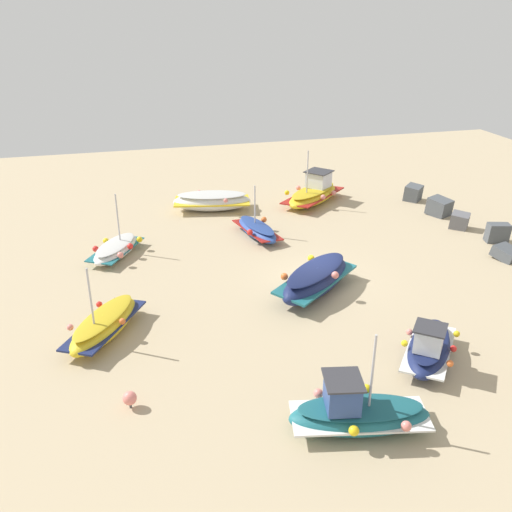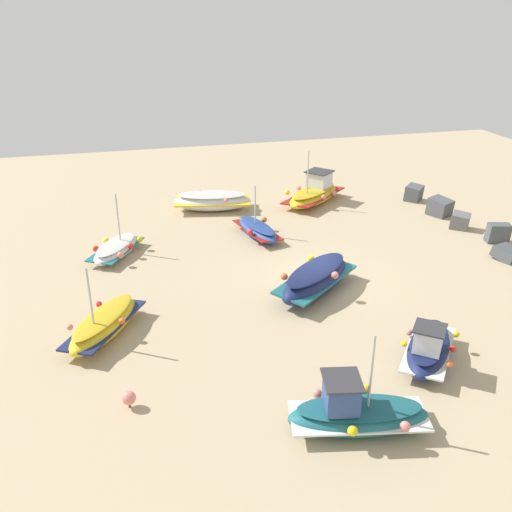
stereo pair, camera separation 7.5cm
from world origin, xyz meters
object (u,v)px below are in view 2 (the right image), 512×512
object	(u,v)px
fishing_boat_4	(314,193)
fishing_boat_5	(116,249)
fishing_boat_1	(104,324)
mooring_buoy_0	(129,398)
fishing_boat_0	(429,348)
fishing_boat_6	(257,230)
fishing_boat_2	(316,279)
fishing_boat_3	(212,201)
fishing_boat_7	(356,413)

from	to	relation	value
fishing_boat_4	fishing_boat_5	distance (m)	14.14
fishing_boat_1	mooring_buoy_0	size ratio (longest dim) A/B	7.27
fishing_boat_0	mooring_buoy_0	size ratio (longest dim) A/B	6.28
fishing_boat_5	fishing_boat_6	size ratio (longest dim) A/B	0.98
fishing_boat_2	fishing_boat_3	bearing A→B (deg)	61.86
fishing_boat_0	fishing_boat_1	bearing A→B (deg)	-73.88
fishing_boat_1	fishing_boat_4	distance (m)	19.15
fishing_boat_3	mooring_buoy_0	xyz separation A→B (m)	(18.36, -6.19, -0.23)
fishing_boat_0	mooring_buoy_0	distance (m)	10.84
fishing_boat_1	mooring_buoy_0	xyz separation A→B (m)	(4.69, 0.72, -0.15)
fishing_boat_1	fishing_boat_5	xyz separation A→B (m)	(-7.86, 0.69, -0.13)
fishing_boat_0	fishing_boat_6	distance (m)	13.76
mooring_buoy_0	fishing_boat_0	bearing A→B (deg)	89.23
fishing_boat_3	fishing_boat_6	distance (m)	5.34
mooring_buoy_0	fishing_boat_7	bearing A→B (deg)	67.66
fishing_boat_3	fishing_boat_4	bearing A→B (deg)	8.79
fishing_boat_6	mooring_buoy_0	size ratio (longest dim) A/B	6.69
fishing_boat_2	fishing_boat_4	distance (m)	12.77
fishing_boat_3	fishing_boat_4	xyz separation A→B (m)	(0.29, 6.80, 0.05)
fishing_boat_7	mooring_buoy_0	size ratio (longest dim) A/B	7.50
fishing_boat_1	mooring_buoy_0	world-z (taller)	fishing_boat_1
fishing_boat_0	fishing_boat_4	distance (m)	18.34
fishing_boat_0	fishing_boat_7	bearing A→B (deg)	-17.92
fishing_boat_3	mooring_buoy_0	size ratio (longest dim) A/B	8.47
fishing_boat_4	mooring_buoy_0	size ratio (longest dim) A/B	8.55
fishing_boat_1	fishing_boat_4	world-z (taller)	fishing_boat_4
fishing_boat_5	fishing_boat_7	size ratio (longest dim) A/B	0.87
fishing_boat_2	fishing_boat_7	bearing A→B (deg)	-141.70
fishing_boat_2	fishing_boat_5	size ratio (longest dim) A/B	1.23
fishing_boat_0	fishing_boat_5	bearing A→B (deg)	-100.59
fishing_boat_5	mooring_buoy_0	bearing A→B (deg)	30.33
fishing_boat_6	fishing_boat_7	bearing A→B (deg)	-15.99
fishing_boat_3	fishing_boat_6	size ratio (longest dim) A/B	1.27
fishing_boat_3	fishing_boat_4	distance (m)	6.80
fishing_boat_7	fishing_boat_4	bearing A→B (deg)	-94.95
fishing_boat_0	fishing_boat_1	size ratio (longest dim) A/B	0.86
fishing_boat_3	fishing_boat_7	size ratio (longest dim) A/B	1.13
fishing_boat_2	mooring_buoy_0	xyz separation A→B (m)	(6.04, -8.69, -0.32)
fishing_boat_3	fishing_boat_1	bearing A→B (deg)	-105.58
fishing_boat_1	mooring_buoy_0	distance (m)	4.75
fishing_boat_3	fishing_boat_4	world-z (taller)	fishing_boat_4
fishing_boat_1	fishing_boat_5	bearing A→B (deg)	26.85
fishing_boat_2	fishing_boat_5	bearing A→B (deg)	103.62
fishing_boat_5	fishing_boat_2	bearing A→B (deg)	83.42
fishing_boat_2	mooring_buoy_0	distance (m)	10.59
fishing_boat_6	fishing_boat_7	size ratio (longest dim) A/B	0.89
mooring_buoy_0	fishing_boat_2	bearing A→B (deg)	124.79
fishing_boat_3	fishing_boat_4	size ratio (longest dim) A/B	0.99
fishing_boat_1	fishing_boat_3	xyz separation A→B (m)	(-13.66, 6.91, 0.08)
fishing_boat_3	fishing_boat_6	bearing A→B (deg)	-60.83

